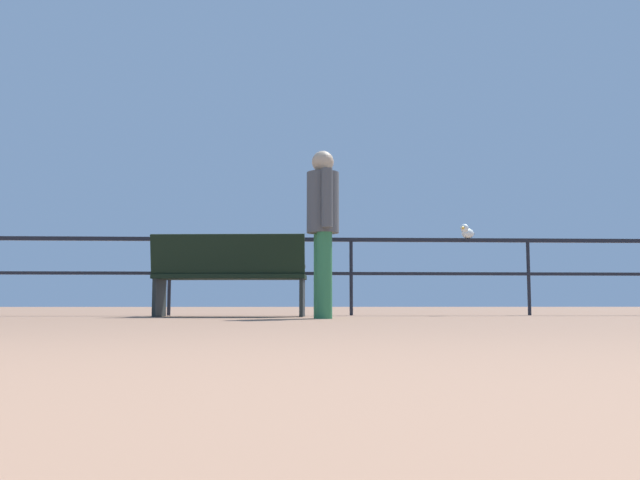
{
  "coord_description": "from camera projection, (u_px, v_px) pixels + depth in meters",
  "views": [
    {
      "loc": [
        0.37,
        -0.76,
        0.15
      ],
      "look_at": [
        0.73,
        7.25,
        0.91
      ],
      "focal_mm": 37.51,
      "sensor_mm": 36.0,
      "label": 1
    }
  ],
  "objects": [
    {
      "name": "person_at_railing",
      "position": [
        323.0,
        222.0,
        6.74
      ],
      "size": [
        0.33,
        0.54,
        1.7
      ],
      "color": "#2F7547",
      "rests_on": "ground_plane"
    },
    {
      "name": "pier_railing",
      "position": [
        261.0,
        257.0,
        8.5
      ],
      "size": [
        25.39,
        0.05,
        0.99
      ],
      "color": "black",
      "rests_on": "ground_plane"
    },
    {
      "name": "seagull_on_rail",
      "position": [
        467.0,
        232.0,
        8.64
      ],
      "size": [
        0.27,
        0.33,
        0.18
      ],
      "color": "white",
      "rests_on": "pier_railing"
    },
    {
      "name": "bench_near_left",
      "position": [
        230.0,
        272.0,
        7.6
      ],
      "size": [
        1.77,
        0.82,
        0.93
      ],
      "color": "black",
      "rests_on": "ground_plane"
    }
  ]
}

